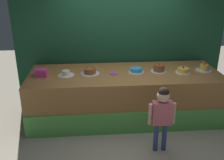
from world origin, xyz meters
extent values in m
plane|color=#ADA38E|center=(0.00, 0.00, 0.00)|extent=(12.00, 12.00, 0.00)
cube|color=#9E6B38|center=(0.00, 0.64, 0.47)|extent=(3.64, 1.27, 0.93)
cube|color=#59B24C|center=(0.00, -0.01, 0.21)|extent=(3.64, 0.02, 0.42)
cube|color=#19472D|center=(0.00, 1.37, 1.36)|extent=(4.39, 0.08, 2.72)
cylinder|color=#3F4C8C|center=(0.36, -0.52, 0.25)|extent=(0.08, 0.08, 0.49)
cylinder|color=#3F4C8C|center=(0.50, -0.52, 0.25)|extent=(0.08, 0.08, 0.49)
cube|color=#D86672|center=(0.43, -0.52, 0.68)|extent=(0.31, 0.14, 0.38)
cylinder|color=beige|center=(0.25, -0.52, 0.67)|extent=(0.06, 0.06, 0.35)
cylinder|color=beige|center=(0.61, -0.52, 0.67)|extent=(0.06, 0.06, 0.35)
sphere|color=beige|center=(0.43, -0.52, 0.97)|extent=(0.20, 0.20, 0.20)
sphere|color=black|center=(0.43, -0.52, 1.02)|extent=(0.17, 0.17, 0.17)
cube|color=#E4438F|center=(-1.55, 0.57, 1.00)|extent=(0.25, 0.19, 0.14)
torus|color=#CC66D8|center=(-0.22, 0.57, 0.95)|extent=(0.13, 0.13, 0.03)
cylinder|color=white|center=(-1.10, 0.59, 0.94)|extent=(0.30, 0.30, 0.01)
cylinder|color=beige|center=(-1.10, 0.59, 0.98)|extent=(0.14, 0.14, 0.08)
cylinder|color=silver|center=(-0.66, 0.64, 0.94)|extent=(0.36, 0.36, 0.01)
cylinder|color=brown|center=(-0.66, 0.64, 0.99)|extent=(0.22, 0.22, 0.10)
cone|color=#F2E566|center=(-0.66, 0.64, 1.06)|extent=(0.02, 0.02, 0.04)
cylinder|color=white|center=(0.22, 0.66, 0.94)|extent=(0.30, 0.30, 0.01)
cylinder|color=#3399D8|center=(0.22, 0.66, 0.98)|extent=(0.23, 0.23, 0.07)
cone|color=#F2E566|center=(0.22, 0.66, 1.03)|extent=(0.02, 0.02, 0.03)
cylinder|color=silver|center=(0.66, 0.66, 0.94)|extent=(0.32, 0.32, 0.01)
cylinder|color=brown|center=(0.66, 0.66, 1.01)|extent=(0.21, 0.21, 0.13)
sphere|color=red|center=(0.66, 0.66, 1.09)|extent=(0.04, 0.04, 0.04)
cylinder|color=silver|center=(1.10, 0.56, 0.94)|extent=(0.29, 0.29, 0.01)
cylinder|color=#F2BF4C|center=(1.10, 0.56, 0.98)|extent=(0.22, 0.22, 0.08)
sphere|color=red|center=(1.10, 0.56, 1.04)|extent=(0.04, 0.04, 0.04)
cylinder|color=silver|center=(1.55, 0.63, 0.94)|extent=(0.32, 0.32, 0.01)
cylinder|color=#F2BF4C|center=(1.55, 0.63, 1.00)|extent=(0.15, 0.15, 0.11)
sphere|color=red|center=(1.55, 0.63, 1.07)|extent=(0.04, 0.04, 0.04)
camera|label=1|loc=(-0.63, -3.95, 2.63)|focal=41.46mm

